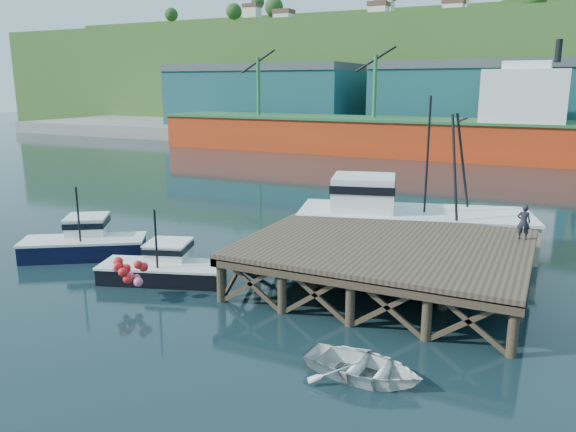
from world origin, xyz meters
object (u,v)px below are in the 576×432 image
Objects in this scene: boat_black at (164,266)px; trawler at (409,218)px; boat_navy at (85,242)px; dinghy at (363,366)px; dockworker at (524,222)px.

trawler reaches higher than boat_black.
trawler is (8.99, 10.05, 1.07)m from boat_black.
boat_black is at bearing -43.91° from boat_navy.
dinghy is at bearing -95.89° from trawler.
trawler is at bearing 29.74° from boat_black.
boat_black is 0.46× the size of trawler.
boat_navy is 4.11× the size of dockworker.
trawler is at bearing 13.51° from dinghy.
dockworker reaches higher than boat_black.
boat_navy is at bearing -164.20° from trawler.
boat_navy is 0.49× the size of trawler.
dinghy is at bearing 68.03° from dockworker.
dockworker is (5.98, -3.54, 1.20)m from trawler.
boat_black is (6.08, -1.20, -0.14)m from boat_navy.
trawler reaches higher than boat_navy.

